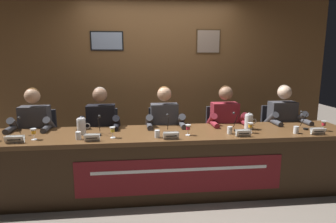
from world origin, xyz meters
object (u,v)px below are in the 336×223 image
object	(u,v)px
water_cup_left	(78,136)
microphone_right	(236,124)
panelist_right	(226,124)
microphone_far_right	(304,123)
microphone_center	(168,127)
conference_table	(169,153)
chair_center	(164,141)
panelist_far_left	(33,129)
water_cup_center	(157,134)
nameplate_far_left	(15,139)
nameplate_center	(171,136)
chair_left	(103,143)
microphone_left	(99,128)
juice_glass_far_right	(324,124)
panelist_left	(101,127)
water_pitcher_right_side	(249,122)
water_cup_right	(230,131)
panelist_center	(165,126)
panelist_far_right	(285,123)
nameplate_far_right	(318,131)
juice_glass_left	(113,130)
microphone_far_left	(17,130)
juice_glass_far_left	(34,132)
nameplate_right	(243,133)
nameplate_left	(92,138)
water_cup_far_right	(296,130)
chair_right	(221,140)
water_pitcher_left_side	(81,126)
chair_far_left	(40,145)
juice_glass_center	(188,128)
chair_far_right	(276,138)
juice_glass_right	(250,126)

from	to	relation	value
water_cup_left	microphone_right	world-z (taller)	microphone_right
panelist_right	microphone_far_right	bearing A→B (deg)	-25.42
microphone_center	conference_table	bearing A→B (deg)	-89.48
chair_center	panelist_right	world-z (taller)	panelist_right
panelist_far_left	water_cup_center	world-z (taller)	panelist_far_left
nameplate_far_left	nameplate_center	world-z (taller)	same
chair_left	chair_center	world-z (taller)	same
panelist_far_left	microphone_left	world-z (taller)	panelist_far_left
nameplate_center	juice_glass_far_right	world-z (taller)	juice_glass_far_right
panelist_left	water_pitcher_right_side	world-z (taller)	panelist_left
water_cup_right	microphone_far_right	bearing A→B (deg)	6.92
panelist_center	nameplate_center	size ratio (longest dim) A/B	7.26
panelist_far_right	nameplate_far_right	bearing A→B (deg)	-86.67
water_cup_center	nameplate_far_right	xyz separation A→B (m)	(1.86, -0.08, 0.00)
juice_glass_left	microphone_far_left	bearing A→B (deg)	171.71
juice_glass_left	juice_glass_far_left	bearing A→B (deg)	178.72
microphone_far_left	panelist_far_right	xyz separation A→B (m)	(3.38, 0.40, -0.09)
chair_left	nameplate_right	xyz separation A→B (m)	(1.66, -0.87, 0.33)
nameplate_left	panelist_right	distance (m)	1.81
conference_table	panelist_right	bearing A→B (deg)	30.69
panelist_center	microphone_far_right	distance (m)	1.76
microphone_far_right	water_cup_center	bearing A→B (deg)	-174.14
water_cup_far_right	microphone_left	bearing A→B (deg)	175.23
microphone_far_left	nameplate_center	distance (m)	1.73
chair_center	microphone_right	bearing A→B (deg)	-35.56
chair_right	water_pitcher_left_side	bearing A→B (deg)	-162.78
microphone_far_left	chair_left	bearing A→B (deg)	34.79
panelist_right	nameplate_right	size ratio (longest dim) A/B	7.31
chair_far_left	water_cup_center	world-z (taller)	chair_far_left
juice_glass_center	water_cup_right	size ratio (longest dim) A/B	1.46
nameplate_right	chair_far_right	world-z (taller)	chair_far_right
microphone_center	water_cup_right	size ratio (longest dim) A/B	2.54
chair_far_left	water_cup_center	bearing A→B (deg)	-27.72
water_cup_right	panelist_center	bearing A→B (deg)	143.04
water_cup_center	microphone_right	bearing A→B (deg)	12.15
chair_far_left	juice_glass_far_left	xyz separation A→B (m)	(0.19, -0.74, 0.38)
water_pitcher_left_side	panelist_far_right	bearing A→B (deg)	7.88
panelist_left	panelist_center	bearing A→B (deg)	0.00
microphone_far_left	chair_far_right	world-z (taller)	microphone_far_left
juice_glass_center	chair_right	xyz separation A→B (m)	(0.62, 0.75, -0.38)
juice_glass_far_left	juice_glass_right	xyz separation A→B (m)	(2.44, 0.01, 0.00)
nameplate_left	juice_glass_far_right	xyz separation A→B (m)	(2.73, 0.14, 0.05)
conference_table	microphone_far_right	xyz separation A→B (m)	(1.70, 0.08, 0.30)
chair_far_left	nameplate_center	xyz separation A→B (m)	(1.67, -0.88, 0.33)
conference_table	juice_glass_right	xyz separation A→B (m)	(0.96, -0.03, 0.31)
microphone_far_left	nameplate_far_right	bearing A→B (deg)	-4.61
nameplate_far_left	water_pitcher_right_side	distance (m)	2.67
chair_far_left	water_pitcher_left_side	bearing A→B (deg)	-40.62
microphone_right	microphone_left	bearing A→B (deg)	-179.35
juice_glass_center	water_cup_center	xyz separation A→B (m)	(-0.36, -0.06, -0.05)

